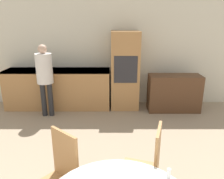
# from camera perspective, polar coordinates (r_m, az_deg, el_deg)

# --- Properties ---
(wall_back) EXTENTS (6.67, 0.05, 2.60)m
(wall_back) POSITION_cam_1_polar(r_m,az_deg,el_deg) (5.37, -0.24, 9.88)
(wall_back) COLOR beige
(wall_back) RESTS_ON ground_plane
(kitchen_counter) EXTENTS (2.44, 0.60, 0.92)m
(kitchen_counter) POSITION_cam_1_polar(r_m,az_deg,el_deg) (5.36, -13.91, 0.33)
(kitchen_counter) COLOR #AD7A47
(kitchen_counter) RESTS_ON ground_plane
(oven_unit) EXTENTS (0.64, 0.59, 1.80)m
(oven_unit) POSITION_cam_1_polar(r_m,az_deg,el_deg) (5.12, 3.29, 4.92)
(oven_unit) COLOR #AD7A47
(oven_unit) RESTS_ON ground_plane
(sideboard) EXTENTS (1.17, 0.45, 0.85)m
(sideboard) POSITION_cam_1_polar(r_m,az_deg,el_deg) (5.23, 15.78, -0.89)
(sideboard) COLOR #51331E
(sideboard) RESTS_ON ground_plane
(chair_far_left) EXTENTS (0.56, 0.56, 0.99)m
(chair_far_left) POSITION_cam_1_polar(r_m,az_deg,el_deg) (2.41, -13.68, -20.78)
(chair_far_left) COLOR #AD7A47
(chair_far_left) RESTS_ON ground_plane
(chair_far_right) EXTENTS (0.50, 0.50, 0.99)m
(chair_far_right) POSITION_cam_1_polar(r_m,az_deg,el_deg) (2.50, 9.38, -18.82)
(chair_far_right) COLOR #AD7A47
(chair_far_right) RESTS_ON ground_plane
(person_standing) EXTENTS (0.34, 0.34, 1.56)m
(person_standing) POSITION_cam_1_polar(r_m,az_deg,el_deg) (4.80, -17.28, 4.07)
(person_standing) COLOR #262628
(person_standing) RESTS_ON ground_plane
(bowl_far) EXTENTS (0.15, 0.15, 0.04)m
(bowl_far) POSITION_cam_1_polar(r_m,az_deg,el_deg) (1.96, -0.86, -22.12)
(bowl_far) COLOR silver
(bowl_far) RESTS_ON dining_table
(salt_shaker) EXTENTS (0.03, 0.03, 0.09)m
(salt_shaker) POSITION_cam_1_polar(r_m,az_deg,el_deg) (2.02, 14.53, -20.39)
(salt_shaker) COLOR white
(salt_shaker) RESTS_ON dining_table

